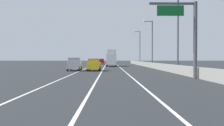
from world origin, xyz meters
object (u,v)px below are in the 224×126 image
at_px(car_red_2, 101,62).
at_px(box_truck, 112,59).
at_px(car_yellow_0, 94,65).
at_px(car_silver_1, 75,64).
at_px(car_gray_3, 95,61).
at_px(lamp_post_right_second, 176,29).
at_px(lamp_post_right_fourth, 139,45).
at_px(lamp_post_right_third, 151,40).
at_px(overhead_sign_gantry, 188,30).

relative_size(car_red_2, box_truck, 0.52).
height_order(car_yellow_0, car_silver_1, car_silver_1).
xyz_separation_m(car_silver_1, car_gray_3, (0.23, 56.08, -0.07)).
distance_m(lamp_post_right_second, lamp_post_right_fourth, 43.41).
bearing_deg(car_yellow_0, car_gray_3, 92.96).
bearing_deg(lamp_post_right_second, car_silver_1, 160.70).
xyz_separation_m(car_yellow_0, car_gray_3, (-2.91, 56.36, 0.00)).
bearing_deg(lamp_post_right_second, lamp_post_right_third, 89.65).
height_order(lamp_post_right_third, car_silver_1, lamp_post_right_third).
xyz_separation_m(car_yellow_0, car_red_2, (-0.24, 45.12, -0.04)).
distance_m(lamp_post_right_second, car_gray_3, 63.25).
relative_size(lamp_post_right_second, car_gray_3, 2.51).
bearing_deg(car_yellow_0, overhead_sign_gantry, -57.24).
xyz_separation_m(car_yellow_0, box_truck, (3.01, 23.00, 0.95)).
bearing_deg(car_gray_3, lamp_post_right_fourth, -50.60).
bearing_deg(lamp_post_right_third, car_silver_1, -132.45).
bearing_deg(car_silver_1, car_gray_3, 89.76).
xyz_separation_m(overhead_sign_gantry, lamp_post_right_fourth, (1.72, 54.11, 1.32)).
bearing_deg(lamp_post_right_fourth, car_yellow_0, -107.03).
bearing_deg(box_truck, lamp_post_right_second, -72.56).
height_order(lamp_post_right_third, car_yellow_0, lamp_post_right_third).
bearing_deg(car_yellow_0, car_silver_1, 174.82).
relative_size(overhead_sign_gantry, lamp_post_right_third, 0.71).
xyz_separation_m(overhead_sign_gantry, car_gray_3, (-12.98, 72.00, -3.75)).
xyz_separation_m(lamp_post_right_fourth, car_yellow_0, (-11.79, -38.47, -5.08)).
distance_m(overhead_sign_gantry, car_yellow_0, 18.98).
height_order(lamp_post_right_second, lamp_post_right_third, same).
bearing_deg(lamp_post_right_second, overhead_sign_gantry, -99.16).
bearing_deg(lamp_post_right_third, car_yellow_0, -125.43).
xyz_separation_m(lamp_post_right_fourth, car_silver_1, (-14.93, -38.18, -5.01)).
relative_size(lamp_post_right_fourth, car_red_2, 2.50).
distance_m(lamp_post_right_second, box_truck, 29.58).
bearing_deg(lamp_post_right_second, car_yellow_0, 157.24).
distance_m(lamp_post_right_second, car_red_2, 51.74).
relative_size(car_yellow_0, box_truck, 0.53).
bearing_deg(car_gray_3, overhead_sign_gantry, -79.78).
height_order(car_red_2, box_truck, box_truck).
xyz_separation_m(lamp_post_right_third, car_silver_1, (-15.07, -16.48, -5.01)).
relative_size(lamp_post_right_second, car_yellow_0, 2.43).
xyz_separation_m(overhead_sign_gantry, car_red_2, (-10.30, 60.76, -3.79)).
bearing_deg(car_silver_1, lamp_post_right_third, 47.55).
relative_size(lamp_post_right_third, box_truck, 1.29).
bearing_deg(box_truck, lamp_post_right_fourth, 60.45).
relative_size(overhead_sign_gantry, car_gray_3, 1.78).
height_order(car_silver_1, box_truck, box_truck).
bearing_deg(lamp_post_right_fourth, lamp_post_right_third, -89.63).
height_order(overhead_sign_gantry, car_red_2, overhead_sign_gantry).
height_order(overhead_sign_gantry, box_truck, overhead_sign_gantry).
bearing_deg(lamp_post_right_third, lamp_post_right_second, -90.35).
bearing_deg(lamp_post_right_third, overhead_sign_gantry, -93.28).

